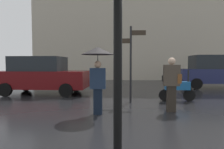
# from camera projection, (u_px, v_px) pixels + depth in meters

# --- Properties ---
(pedestrian_with_umbrella) EXTENTS (0.95, 0.95, 1.94)m
(pedestrian_with_umbrella) POSITION_uv_depth(u_px,v_px,m) (98.00, 62.00, 5.44)
(pedestrian_with_umbrella) COLOR black
(pedestrian_with_umbrella) RESTS_ON ground
(pedestrian_with_bag) EXTENTS (0.51, 0.24, 1.65)m
(pedestrian_with_bag) POSITION_uv_depth(u_px,v_px,m) (172.00, 81.00, 5.79)
(pedestrian_with_bag) COLOR #2A241E
(pedestrian_with_bag) RESTS_ON ground
(parked_scooter) EXTENTS (1.41, 0.32, 1.23)m
(parked_scooter) POSITION_uv_depth(u_px,v_px,m) (176.00, 87.00, 7.51)
(parked_scooter) COLOR black
(parked_scooter) RESTS_ON ground
(parked_car_left) EXTENTS (4.49, 1.84, 2.01)m
(parked_car_left) POSITION_uv_depth(u_px,v_px,m) (215.00, 72.00, 11.77)
(parked_car_left) COLOR #1E234C
(parked_car_left) RESTS_ON ground
(parked_car_right) EXTENTS (4.29, 2.02, 1.82)m
(parked_car_right) POSITION_uv_depth(u_px,v_px,m) (42.00, 75.00, 9.39)
(parked_car_right) COLOR #590C0F
(parked_car_right) RESTS_ON ground
(street_signpost) EXTENTS (1.08, 0.08, 2.89)m
(street_signpost) POSITION_uv_depth(u_px,v_px,m) (131.00, 56.00, 7.21)
(street_signpost) COLOR black
(street_signpost) RESTS_ON ground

